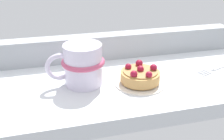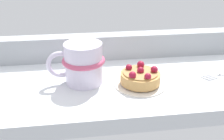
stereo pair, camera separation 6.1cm
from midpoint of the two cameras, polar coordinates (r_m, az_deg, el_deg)
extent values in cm
cube|color=silver|center=(66.64, 0.41, -3.19)|extent=(77.74, 33.71, 3.80)
cube|color=#9EA3A8|center=(77.16, -2.25, 5.42)|extent=(76.18, 4.91, 7.22)
cylinder|color=silver|center=(63.00, 3.44, -2.72)|extent=(12.51, 12.51, 0.70)
cylinder|color=silver|center=(63.08, 3.43, -2.87)|extent=(6.88, 6.88, 0.35)
cylinder|color=tan|center=(62.27, 3.48, -1.45)|extent=(9.57, 9.57, 2.45)
cylinder|color=#A37942|center=(61.66, 3.51, -0.31)|extent=(8.42, 8.42, 0.30)
sphere|color=maroon|center=(61.42, 3.52, 0.16)|extent=(1.68, 1.68, 1.68)
sphere|color=maroon|center=(62.09, 6.47, 0.50)|extent=(1.72, 1.72, 1.72)
sphere|color=maroon|center=(64.16, 3.35, 1.46)|extent=(1.81, 1.81, 1.81)
sphere|color=maroon|center=(62.41, 0.57, 0.65)|extent=(1.60, 1.60, 1.60)
sphere|color=maroon|center=(58.67, 1.84, -0.98)|extent=(1.70, 1.70, 1.70)
sphere|color=maroon|center=(58.71, 5.29, -1.12)|extent=(1.59, 1.59, 1.59)
cylinder|color=silver|center=(61.52, -9.27, 1.12)|extent=(9.10, 9.10, 10.10)
torus|color=#C64C70|center=(61.22, -9.32, 1.76)|extent=(10.35, 10.35, 1.20)
torus|color=silver|center=(61.43, -14.41, 0.58)|extent=(6.75, 1.10, 6.75)
cube|color=silver|center=(77.92, 21.74, 1.11)|extent=(10.50, 4.40, 0.60)
cube|color=silver|center=(73.73, 19.27, 0.15)|extent=(1.32, 0.94, 0.60)
cube|color=silver|center=(71.74, 16.87, -0.21)|extent=(3.37, 1.42, 0.60)
cube|color=silver|center=(71.34, 17.31, -0.42)|extent=(3.37, 1.42, 0.60)
cube|color=silver|center=(70.94, 17.76, -0.63)|extent=(3.37, 1.42, 0.60)
cube|color=silver|center=(70.55, 18.21, -0.85)|extent=(3.37, 1.42, 0.60)
camera|label=1|loc=(0.03, -92.86, -1.37)|focal=41.06mm
camera|label=2|loc=(0.03, 87.14, 1.37)|focal=41.06mm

